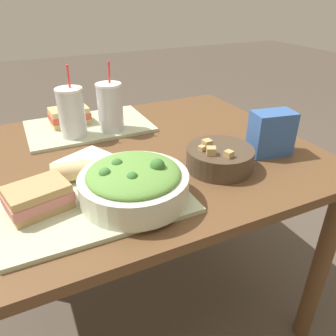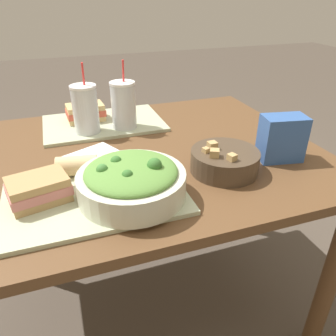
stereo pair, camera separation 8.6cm
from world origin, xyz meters
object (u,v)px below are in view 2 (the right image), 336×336
at_px(drink_cup_dark, 86,111).
at_px(soup_bowl, 224,160).
at_px(sandwich_near, 39,189).
at_px(napkin_folded, 93,154).
at_px(salad_bowl, 132,180).
at_px(drink_cup_red, 124,107).
at_px(chip_bag, 282,138).
at_px(sandwich_far, 86,112).
at_px(baguette_near, 78,166).

bearing_deg(drink_cup_dark, soup_bowl, -49.80).
distance_m(sandwich_near, drink_cup_dark, 0.44).
bearing_deg(napkin_folded, salad_bowl, -77.79).
distance_m(drink_cup_dark, drink_cup_red, 0.14).
bearing_deg(chip_bag, napkin_folded, 168.66).
xyz_separation_m(soup_bowl, sandwich_far, (-0.33, 0.53, 0.01)).
bearing_deg(drink_cup_red, sandwich_near, -126.66).
height_order(salad_bowl, sandwich_far, salad_bowl).
xyz_separation_m(drink_cup_red, napkin_folded, (-0.15, -0.17, -0.09)).
bearing_deg(baguette_near, napkin_folded, -11.31).
height_order(salad_bowl, chip_bag, chip_bag).
distance_m(drink_cup_red, chip_bag, 0.57).
distance_m(salad_bowl, sandwich_near, 0.23).
bearing_deg(baguette_near, sandwich_far, 0.97).
relative_size(sandwich_far, drink_cup_red, 0.61).
relative_size(soup_bowl, drink_cup_dark, 0.80).
xyz_separation_m(sandwich_far, drink_cup_dark, (-0.01, -0.12, 0.05)).
bearing_deg(drink_cup_red, chip_bag, -44.09).
distance_m(drink_cup_dark, napkin_folded, 0.20).
distance_m(soup_bowl, napkin_folded, 0.42).
distance_m(salad_bowl, napkin_folded, 0.30).
relative_size(soup_bowl, baguette_near, 1.65).
distance_m(soup_bowl, chip_bag, 0.20).
relative_size(baguette_near, chip_bag, 0.84).
bearing_deg(soup_bowl, salad_bowl, -168.79).
xyz_separation_m(soup_bowl, drink_cup_red, (-0.21, 0.41, 0.06)).
bearing_deg(salad_bowl, baguette_near, 127.12).
relative_size(salad_bowl, chip_bag, 1.90).
bearing_deg(sandwich_far, baguette_near, -103.48).
height_order(baguette_near, sandwich_far, sandwich_far).
xyz_separation_m(sandwich_near, napkin_folded, (0.16, 0.24, -0.04)).
bearing_deg(sandwich_near, drink_cup_red, 39.88).
distance_m(sandwich_near, chip_bag, 0.71).
bearing_deg(salad_bowl, sandwich_far, 94.39).
bearing_deg(napkin_folded, sandwich_far, 86.57).
relative_size(soup_bowl, chip_bag, 1.39).
xyz_separation_m(salad_bowl, sandwich_far, (-0.05, 0.59, -0.01)).
height_order(baguette_near, drink_cup_dark, drink_cup_dark).
xyz_separation_m(soup_bowl, drink_cup_dark, (-0.34, 0.41, 0.06)).
xyz_separation_m(soup_bowl, sandwich_near, (-0.51, -0.00, 0.01)).
xyz_separation_m(sandwich_near, chip_bag, (0.71, 0.02, 0.03)).
bearing_deg(salad_bowl, sandwich_near, 166.07).
distance_m(soup_bowl, drink_cup_dark, 0.53).
height_order(salad_bowl, drink_cup_red, drink_cup_red).
xyz_separation_m(drink_cup_dark, napkin_folded, (-0.01, -0.17, -0.09)).
bearing_deg(drink_cup_red, salad_bowl, -100.27).
height_order(drink_cup_dark, drink_cup_red, same).
relative_size(sandwich_near, drink_cup_red, 0.66).
bearing_deg(salad_bowl, drink_cup_dark, 96.56).
bearing_deg(drink_cup_dark, sandwich_near, -112.22).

